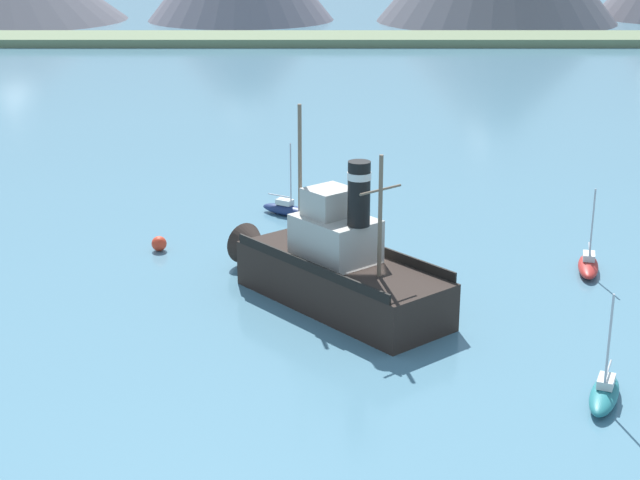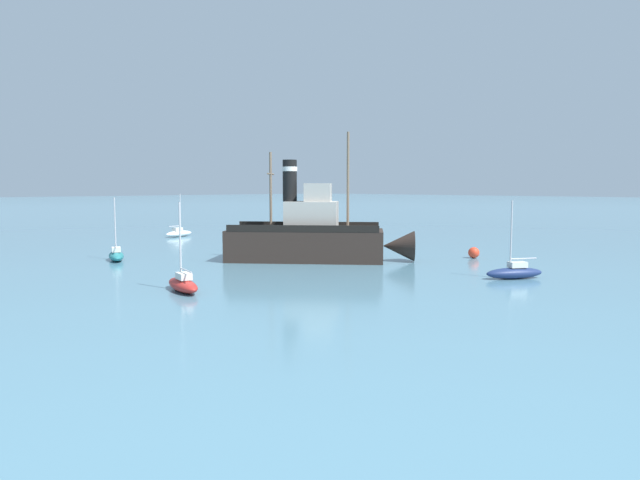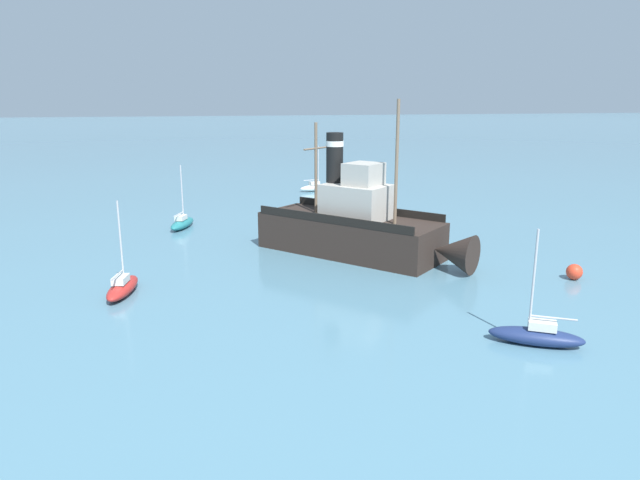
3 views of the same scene
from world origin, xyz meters
TOP-DOWN VIEW (x-y plane):
  - ground_plane at (0.00, 0.00)m, footprint 600.00×600.00m
  - old_tugboat at (-1.23, 1.07)m, footprint 11.87×13.18m
  - sailboat_teal at (9.70, -9.75)m, footprint 2.49×3.93m
  - sailboat_red at (13.00, 5.49)m, footprint 1.96×3.95m
  - sailboat_navy at (-4.11, 16.25)m, footprint 3.81×2.94m
  - sailboat_white at (-4.89, -24.99)m, footprint 3.95×1.94m
  - mooring_buoy at (-11.45, 9.11)m, footprint 0.89×0.89m

SIDE VIEW (x-z plane):
  - ground_plane at x=0.00m, z-range 0.00..0.00m
  - sailboat_teal at x=9.70m, z-range -2.02..2.88m
  - sailboat_red at x=13.00m, z-range -2.02..2.88m
  - sailboat_navy at x=-4.11m, z-range -2.02..2.88m
  - sailboat_white at x=-4.89m, z-range -2.02..2.88m
  - mooring_buoy at x=-11.45m, z-range 0.00..0.89m
  - old_tugboat at x=-1.23m, z-range -3.12..6.78m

